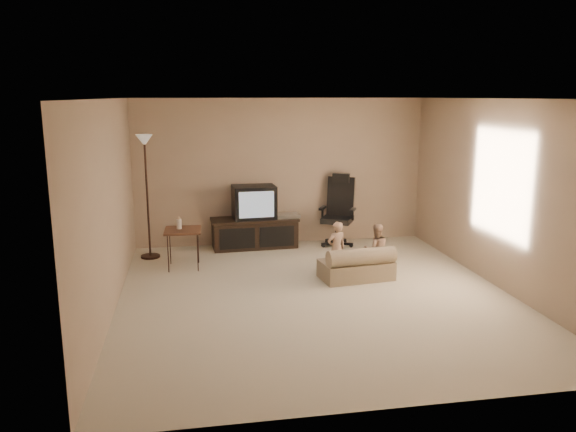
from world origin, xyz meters
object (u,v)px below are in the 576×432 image
Objects in this scene: child_sofa at (358,266)px; toddler_left at (336,249)px; side_table at (182,231)px; tv_stand at (255,222)px; floor_lamp at (146,169)px; office_chair at (338,220)px; toddler_right at (376,250)px.

child_sofa is 1.32× the size of toddler_left.
side_table is at bearing 150.24° from child_sofa.
tv_stand is 0.77× the size of floor_lamp.
office_chair is at bearing 76.30° from child_sofa.
office_chair is 3.32m from floor_lamp.
tv_stand reaches higher than side_table.
toddler_right is at bearing 157.18° from toddler_left.
office_chair is at bearing -122.53° from toddler_left.
tv_stand is 1.43× the size of child_sofa.
floor_lamp reaches higher than tv_stand.
side_table is at bearing -15.40° from toddler_right.
toddler_right reaches higher than child_sofa.
floor_lamp is 2.59× the size of toddler_right.
office_chair is 1.71m from toddler_left.
office_chair is at bearing -7.38° from tv_stand.
toddler_left is (-0.25, 0.22, 0.20)m from child_sofa.
tv_stand is 1.23× the size of office_chair.
child_sofa is (2.94, -1.64, -1.23)m from floor_lamp.
floor_lamp is at bearing -148.02° from office_chair.
floor_lamp reaches higher than toddler_right.
floor_lamp is 1.86× the size of child_sofa.
child_sofa is 1.39× the size of toddler_right.
office_chair reaches higher than tv_stand.
child_sofa is at bearing 122.48° from toddler_left.
toddler_right is at bearing -58.56° from office_chair.
toddler_right is (0.10, -1.71, -0.06)m from office_chair.
floor_lamp is 3.21m from toddler_left.
tv_stand is 2.00× the size of toddler_right.
office_chair is at bearing 18.07° from side_table.
toddler_right is (0.57, -0.06, -0.02)m from toddler_left.
side_table reaches higher than toddler_right.
office_chair reaches higher than child_sofa.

